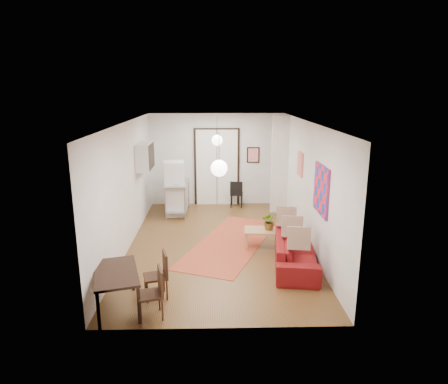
{
  "coord_description": "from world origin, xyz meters",
  "views": [
    {
      "loc": [
        -0.09,
        -9.0,
        3.62
      ],
      "look_at": [
        0.14,
        0.17,
        1.25
      ],
      "focal_mm": 32.0,
      "sensor_mm": 36.0,
      "label": 1
    }
  ],
  "objects_px": {
    "coffee_table": "(265,232)",
    "dining_chair_far": "(150,288)",
    "black_side_chair": "(236,191)",
    "fridge": "(174,189)",
    "dining_chair_near": "(156,270)",
    "kitchen_counter": "(178,193)",
    "dining_table": "(116,276)",
    "sofa": "(296,252)"
  },
  "relations": [
    {
      "from": "coffee_table",
      "to": "dining_table",
      "type": "relative_size",
      "value": 0.74
    },
    {
      "from": "sofa",
      "to": "dining_table",
      "type": "bearing_deg",
      "value": 123.63
    },
    {
      "from": "black_side_chair",
      "to": "kitchen_counter",
      "type": "bearing_deg",
      "value": 30.9
    },
    {
      "from": "sofa",
      "to": "coffee_table",
      "type": "distance_m",
      "value": 1.15
    },
    {
      "from": "fridge",
      "to": "black_side_chair",
      "type": "relative_size",
      "value": 1.89
    },
    {
      "from": "coffee_table",
      "to": "dining_chair_far",
      "type": "bearing_deg",
      "value": -128.21
    },
    {
      "from": "dining_chair_far",
      "to": "dining_table",
      "type": "bearing_deg",
      "value": -125.05
    },
    {
      "from": "sofa",
      "to": "dining_chair_far",
      "type": "bearing_deg",
      "value": 131.42
    },
    {
      "from": "kitchen_counter",
      "to": "dining_table",
      "type": "relative_size",
      "value": 0.93
    },
    {
      "from": "kitchen_counter",
      "to": "fridge",
      "type": "height_order",
      "value": "fridge"
    },
    {
      "from": "dining_chair_far",
      "to": "black_side_chair",
      "type": "height_order",
      "value": "black_side_chair"
    },
    {
      "from": "dining_table",
      "to": "dining_chair_far",
      "type": "xyz_separation_m",
      "value": [
        0.6,
        -0.21,
        -0.12
      ]
    },
    {
      "from": "dining_table",
      "to": "dining_chair_near",
      "type": "height_order",
      "value": "dining_chair_near"
    },
    {
      "from": "coffee_table",
      "to": "dining_chair_far",
      "type": "height_order",
      "value": "dining_chair_far"
    },
    {
      "from": "dining_table",
      "to": "black_side_chair",
      "type": "distance_m",
      "value": 6.53
    },
    {
      "from": "sofa",
      "to": "fridge",
      "type": "height_order",
      "value": "fridge"
    },
    {
      "from": "coffee_table",
      "to": "dining_chair_far",
      "type": "distance_m",
      "value": 3.63
    },
    {
      "from": "sofa",
      "to": "kitchen_counter",
      "type": "distance_m",
      "value": 4.63
    },
    {
      "from": "dining_chair_near",
      "to": "kitchen_counter",
      "type": "bearing_deg",
      "value": 164.48
    },
    {
      "from": "coffee_table",
      "to": "kitchen_counter",
      "type": "relative_size",
      "value": 0.8
    },
    {
      "from": "coffee_table",
      "to": "dining_table",
      "type": "height_order",
      "value": "dining_table"
    },
    {
      "from": "sofa",
      "to": "dining_chair_near",
      "type": "distance_m",
      "value": 3.0
    },
    {
      "from": "coffee_table",
      "to": "black_side_chair",
      "type": "distance_m",
      "value": 3.48
    },
    {
      "from": "dining_table",
      "to": "dining_chair_far",
      "type": "height_order",
      "value": "dining_chair_far"
    },
    {
      "from": "kitchen_counter",
      "to": "dining_table",
      "type": "bearing_deg",
      "value": -94.12
    },
    {
      "from": "kitchen_counter",
      "to": "dining_chair_near",
      "type": "relative_size",
      "value": 1.51
    },
    {
      "from": "fridge",
      "to": "dining_chair_far",
      "type": "bearing_deg",
      "value": -96.82
    },
    {
      "from": "sofa",
      "to": "dining_chair_far",
      "type": "xyz_separation_m",
      "value": [
        -2.76,
        -1.82,
        0.17
      ]
    },
    {
      "from": "coffee_table",
      "to": "black_side_chair",
      "type": "relative_size",
      "value": 1.19
    },
    {
      "from": "sofa",
      "to": "black_side_chair",
      "type": "height_order",
      "value": "black_side_chair"
    },
    {
      "from": "sofa",
      "to": "dining_table",
      "type": "relative_size",
      "value": 1.57
    },
    {
      "from": "coffee_table",
      "to": "kitchen_counter",
      "type": "xyz_separation_m",
      "value": [
        -2.28,
        2.65,
        0.25
      ]
    },
    {
      "from": "sofa",
      "to": "fridge",
      "type": "bearing_deg",
      "value": 46.73
    },
    {
      "from": "coffee_table",
      "to": "kitchen_counter",
      "type": "height_order",
      "value": "kitchen_counter"
    },
    {
      "from": "fridge",
      "to": "dining_chair_near",
      "type": "height_order",
      "value": "fridge"
    },
    {
      "from": "dining_chair_near",
      "to": "black_side_chair",
      "type": "height_order",
      "value": "black_side_chair"
    },
    {
      "from": "coffee_table",
      "to": "dining_chair_far",
      "type": "relative_size",
      "value": 1.21
    },
    {
      "from": "fridge",
      "to": "sofa",
      "type": "bearing_deg",
      "value": -59.27
    },
    {
      "from": "sofa",
      "to": "coffee_table",
      "type": "xyz_separation_m",
      "value": [
        -0.51,
        1.03,
        0.06
      ]
    },
    {
      "from": "coffee_table",
      "to": "dining_table",
      "type": "bearing_deg",
      "value": -137.1
    },
    {
      "from": "kitchen_counter",
      "to": "dining_chair_far",
      "type": "relative_size",
      "value": 1.51
    },
    {
      "from": "kitchen_counter",
      "to": "dining_chair_far",
      "type": "distance_m",
      "value": 5.51
    }
  ]
}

